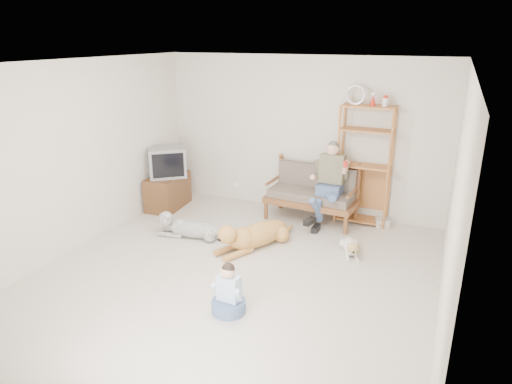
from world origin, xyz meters
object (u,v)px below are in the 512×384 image
at_px(loveseat, 312,192).
at_px(golden_retriever, 253,235).
at_px(etagere, 364,164).
at_px(tv_stand, 168,191).

xyz_separation_m(loveseat, golden_retriever, (-0.47, -1.44, -0.29)).
height_order(loveseat, golden_retriever, loveseat).
bearing_deg(etagere, tv_stand, -168.47).
relative_size(loveseat, tv_stand, 1.64).
xyz_separation_m(loveseat, tv_stand, (-2.58, -0.50, -0.19)).
xyz_separation_m(tv_stand, golden_retriever, (2.11, -0.94, -0.11)).
bearing_deg(tv_stand, golden_retriever, -28.85).
xyz_separation_m(etagere, golden_retriever, (-1.27, -1.63, -0.81)).
height_order(etagere, golden_retriever, etagere).
relative_size(loveseat, etagere, 0.68).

